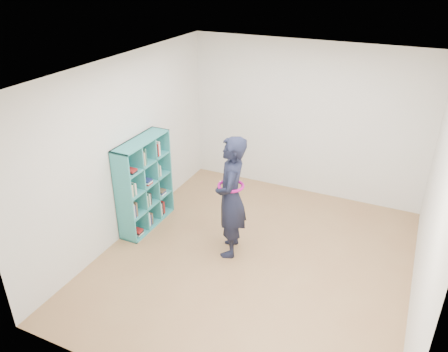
% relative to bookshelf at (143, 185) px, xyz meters
% --- Properties ---
extents(floor, '(4.50, 4.50, 0.00)m').
position_rel_bookshelf_xyz_m(floor, '(1.86, -0.16, -0.68)').
color(floor, '#976A45').
rests_on(floor, ground).
extents(ceiling, '(4.50, 4.50, 0.00)m').
position_rel_bookshelf_xyz_m(ceiling, '(1.86, -0.16, 1.92)').
color(ceiling, white).
rests_on(ceiling, wall_back).
extents(wall_left, '(0.02, 4.50, 2.60)m').
position_rel_bookshelf_xyz_m(wall_left, '(-0.14, -0.16, 0.62)').
color(wall_left, silver).
rests_on(wall_left, floor).
extents(wall_right, '(0.02, 4.50, 2.60)m').
position_rel_bookshelf_xyz_m(wall_right, '(3.86, -0.16, 0.62)').
color(wall_right, silver).
rests_on(wall_right, floor).
extents(wall_back, '(4.00, 0.02, 2.60)m').
position_rel_bookshelf_xyz_m(wall_back, '(1.86, 2.09, 0.62)').
color(wall_back, silver).
rests_on(wall_back, floor).
extents(wall_front, '(4.00, 0.02, 2.60)m').
position_rel_bookshelf_xyz_m(wall_front, '(1.86, -2.41, 0.62)').
color(wall_front, silver).
rests_on(wall_front, floor).
extents(bookshelf, '(0.31, 1.06, 1.41)m').
position_rel_bookshelf_xyz_m(bookshelf, '(0.00, 0.00, 0.00)').
color(bookshelf, teal).
rests_on(bookshelf, floor).
extents(person, '(0.58, 0.72, 1.73)m').
position_rel_bookshelf_xyz_m(person, '(1.47, -0.08, 0.18)').
color(person, black).
rests_on(person, floor).
extents(smartphone, '(0.05, 0.09, 0.14)m').
position_rel_bookshelf_xyz_m(smartphone, '(1.30, -0.04, 0.30)').
color(smartphone, silver).
rests_on(smartphone, person).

